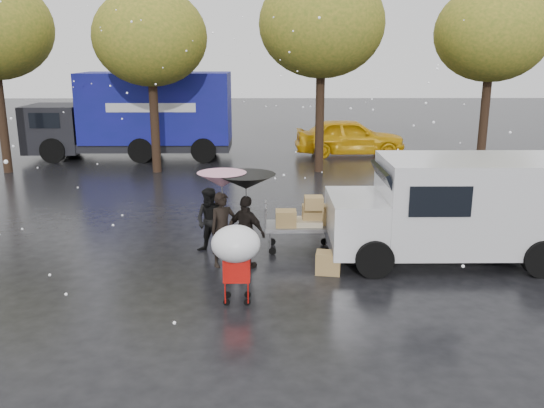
{
  "coord_description": "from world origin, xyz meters",
  "views": [
    {
      "loc": [
        0.56,
        -10.97,
        4.31
      ],
      "look_at": [
        0.68,
        1.0,
        1.13
      ],
      "focal_mm": 38.0,
      "sensor_mm": 36.0,
      "label": 1
    }
  ],
  "objects_px": {
    "person_black": "(247,232)",
    "yellow_taxi": "(350,137)",
    "person_pink": "(223,230)",
    "shopping_cart": "(236,248)",
    "vendor_cart": "(303,219)",
    "blue_truck": "(137,116)",
    "white_van": "(454,207)"
  },
  "relations": [
    {
      "from": "vendor_cart",
      "to": "yellow_taxi",
      "type": "relative_size",
      "value": 0.33
    },
    {
      "from": "person_pink",
      "to": "shopping_cart",
      "type": "relative_size",
      "value": 1.07
    },
    {
      "from": "person_pink",
      "to": "yellow_taxi",
      "type": "xyz_separation_m",
      "value": [
        4.46,
        13.2,
        0.01
      ]
    },
    {
      "from": "white_van",
      "to": "vendor_cart",
      "type": "bearing_deg",
      "value": 167.75
    },
    {
      "from": "person_pink",
      "to": "person_black",
      "type": "bearing_deg",
      "value": -42.43
    },
    {
      "from": "vendor_cart",
      "to": "yellow_taxi",
      "type": "bearing_deg",
      "value": 77.31
    },
    {
      "from": "blue_truck",
      "to": "yellow_taxi",
      "type": "height_order",
      "value": "blue_truck"
    },
    {
      "from": "person_black",
      "to": "vendor_cart",
      "type": "distance_m",
      "value": 1.63
    },
    {
      "from": "person_pink",
      "to": "vendor_cart",
      "type": "xyz_separation_m",
      "value": [
        1.7,
        0.98,
        -0.05
      ]
    },
    {
      "from": "white_van",
      "to": "blue_truck",
      "type": "height_order",
      "value": "blue_truck"
    },
    {
      "from": "vendor_cart",
      "to": "white_van",
      "type": "bearing_deg",
      "value": -12.25
    },
    {
      "from": "person_black",
      "to": "blue_truck",
      "type": "distance_m",
      "value": 13.72
    },
    {
      "from": "shopping_cart",
      "to": "white_van",
      "type": "xyz_separation_m",
      "value": [
        4.45,
        2.24,
        0.1
      ]
    },
    {
      "from": "person_pink",
      "to": "blue_truck",
      "type": "height_order",
      "value": "blue_truck"
    },
    {
      "from": "vendor_cart",
      "to": "shopping_cart",
      "type": "relative_size",
      "value": 1.04
    },
    {
      "from": "blue_truck",
      "to": "yellow_taxi",
      "type": "distance_m",
      "value": 8.97
    },
    {
      "from": "person_black",
      "to": "blue_truck",
      "type": "xyz_separation_m",
      "value": [
        -4.93,
        12.76,
        1.0
      ]
    },
    {
      "from": "vendor_cart",
      "to": "white_van",
      "type": "relative_size",
      "value": 0.31
    },
    {
      "from": "shopping_cart",
      "to": "yellow_taxi",
      "type": "distance_m",
      "value": 15.69
    },
    {
      "from": "yellow_taxi",
      "to": "person_pink",
      "type": "bearing_deg",
      "value": 160.07
    },
    {
      "from": "blue_truck",
      "to": "vendor_cart",
      "type": "bearing_deg",
      "value": -62.2
    },
    {
      "from": "person_black",
      "to": "yellow_taxi",
      "type": "distance_m",
      "value": 13.89
    },
    {
      "from": "person_pink",
      "to": "blue_truck",
      "type": "distance_m",
      "value": 13.44
    },
    {
      "from": "person_pink",
      "to": "shopping_cart",
      "type": "xyz_separation_m",
      "value": [
        0.37,
        -1.94,
        0.28
      ]
    },
    {
      "from": "shopping_cart",
      "to": "blue_truck",
      "type": "distance_m",
      "value": 15.38
    },
    {
      "from": "person_black",
      "to": "yellow_taxi",
      "type": "relative_size",
      "value": 0.33
    },
    {
      "from": "shopping_cart",
      "to": "white_van",
      "type": "height_order",
      "value": "white_van"
    },
    {
      "from": "person_black",
      "to": "white_van",
      "type": "height_order",
      "value": "white_van"
    },
    {
      "from": "blue_truck",
      "to": "white_van",
      "type": "bearing_deg",
      "value": -53.1
    },
    {
      "from": "person_black",
      "to": "white_van",
      "type": "relative_size",
      "value": 0.31
    },
    {
      "from": "person_pink",
      "to": "vendor_cart",
      "type": "distance_m",
      "value": 1.96
    },
    {
      "from": "shopping_cart",
      "to": "yellow_taxi",
      "type": "relative_size",
      "value": 0.32
    }
  ]
}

